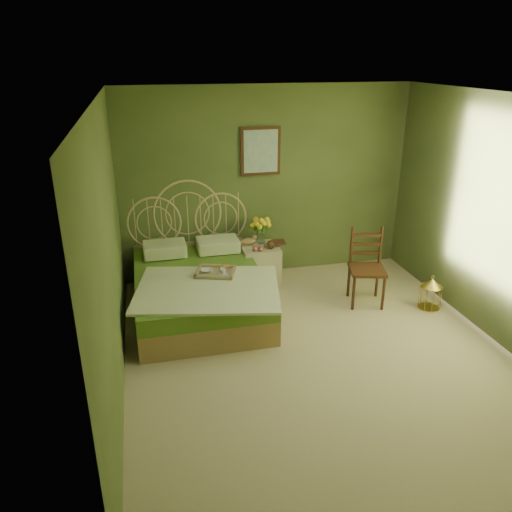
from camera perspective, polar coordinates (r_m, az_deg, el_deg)
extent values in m
plane|color=beige|center=(5.43, 7.13, -11.05)|extent=(4.50, 4.50, 0.00)
plane|color=silver|center=(4.56, 8.75, 17.42)|extent=(4.50, 4.50, 0.00)
plane|color=#5E6B38|center=(6.90, 1.22, 8.28)|extent=(4.00, 0.00, 4.00)
plane|color=#5E6B38|center=(4.56, -16.38, -0.14)|extent=(0.00, 4.50, 4.50)
plane|color=#5E6B38|center=(5.85, 26.55, 3.30)|extent=(0.00, 4.50, 4.50)
cube|color=#38230F|center=(6.75, 0.52, 11.89)|extent=(0.54, 0.03, 0.64)
cube|color=beige|center=(6.74, 0.56, 11.87)|extent=(0.46, 0.01, 0.56)
cube|color=#9F814F|center=(6.17, -6.46, -5.05)|extent=(1.50, 2.00, 0.30)
cube|color=#5A882C|center=(6.06, -6.56, -2.95)|extent=(1.50, 2.00, 0.20)
cube|color=beige|center=(5.61, -5.52, -3.75)|extent=(1.79, 1.50, 0.03)
cube|color=beige|center=(6.60, -10.40, 0.79)|extent=(0.55, 0.40, 0.16)
cube|color=beige|center=(6.66, -4.40, 1.31)|extent=(0.55, 0.40, 0.16)
cube|color=#C9B586|center=(5.95, -4.64, -2.10)|extent=(0.54, 0.48, 0.04)
ellipsoid|color=#B77A38|center=(6.03, -3.66, -1.22)|extent=(0.12, 0.07, 0.05)
cube|color=beige|center=(6.81, 0.42, -1.05)|extent=(0.50, 0.50, 0.54)
cylinder|color=silver|center=(6.79, 0.60, 2.19)|extent=(0.10, 0.10, 0.18)
ellipsoid|color=#9F814F|center=(6.75, -0.91, 1.69)|extent=(0.21, 0.11, 0.10)
sphere|color=#CE6350|center=(6.53, -0.11, 0.85)|extent=(0.07, 0.07, 0.07)
sphere|color=#CE6350|center=(6.53, 0.52, 0.84)|extent=(0.07, 0.07, 0.07)
cube|color=#38230F|center=(6.36, 12.59, -1.56)|extent=(0.52, 0.52, 0.04)
cylinder|color=#38230F|center=(6.23, 11.60, -4.30)|extent=(0.04, 0.04, 0.46)
cylinder|color=#38230F|center=(6.38, 14.59, -3.91)|extent=(0.04, 0.04, 0.46)
cylinder|color=#38230F|center=(6.53, 10.30, -2.92)|extent=(0.04, 0.04, 0.46)
cylinder|color=#38230F|center=(6.67, 13.18, -2.58)|extent=(0.04, 0.04, 0.46)
cube|color=#38230F|center=(6.41, 12.09, 1.15)|extent=(0.36, 0.13, 0.51)
cylinder|color=gold|center=(6.64, 19.11, -5.55)|extent=(0.26, 0.26, 0.01)
cylinder|color=gold|center=(6.58, 19.26, -4.46)|extent=(0.26, 0.26, 0.29)
cone|color=gold|center=(6.50, 19.48, -2.90)|extent=(0.26, 0.26, 0.10)
imported|color=#381E0F|center=(6.76, 1.87, 1.36)|extent=(0.23, 0.26, 0.02)
imported|color=#472819|center=(6.75, 1.87, 1.52)|extent=(0.20, 0.25, 0.02)
imported|color=white|center=(5.97, -5.67, -1.67)|extent=(0.14, 0.14, 0.03)
imported|color=white|center=(5.88, -3.79, -1.76)|extent=(0.10, 0.10, 0.07)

